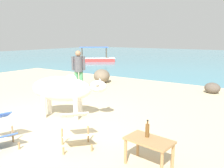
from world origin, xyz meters
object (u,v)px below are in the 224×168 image
(low_bench_table, at_px, (149,144))
(deck_chair_near, at_px, (75,126))
(person_standing, at_px, (79,68))
(cow, at_px, (63,89))
(bottle, at_px, (147,130))
(boat_red, at_px, (94,58))

(low_bench_table, relative_size, deck_chair_near, 0.87)
(low_bench_table, height_order, person_standing, person_standing)
(cow, bearing_deg, bottle, -40.41)
(cow, height_order, boat_red, boat_red)
(cow, xyz_separation_m, bottle, (2.86, -0.92, -0.17))
(bottle, height_order, boat_red, boat_red)
(cow, relative_size, boat_red, 0.57)
(person_standing, bearing_deg, boat_red, 173.77)
(cow, height_order, bottle, cow)
(bottle, bearing_deg, person_standing, 143.61)
(bottle, bearing_deg, cow, 162.24)
(bottle, xyz_separation_m, person_standing, (-4.44, 3.27, 0.35))
(boat_red, bearing_deg, low_bench_table, 92.63)
(bottle, distance_m, boat_red, 17.62)
(cow, bearing_deg, deck_chair_near, -60.09)
(cow, xyz_separation_m, person_standing, (-1.58, 2.36, 0.18))
(cow, distance_m, boat_red, 15.14)
(deck_chair_near, xyz_separation_m, boat_red, (-10.09, 13.43, -0.13))
(bottle, xyz_separation_m, boat_red, (-11.57, 13.29, -0.34))
(person_standing, relative_size, boat_red, 0.45)
(cow, xyz_separation_m, deck_chair_near, (1.38, -1.06, -0.38))
(cow, distance_m, bottle, 3.01)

